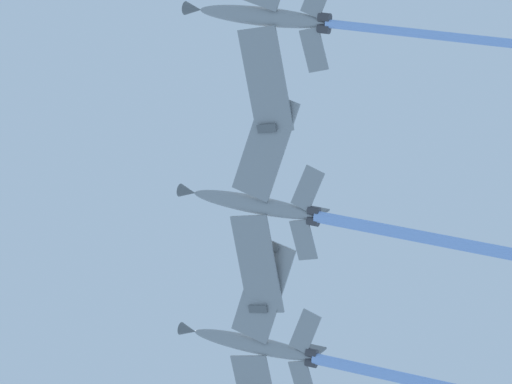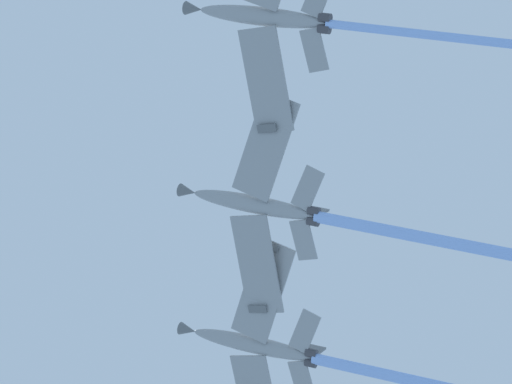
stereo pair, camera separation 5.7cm
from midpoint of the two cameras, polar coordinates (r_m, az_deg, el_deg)
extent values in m
ellipsoid|color=gray|center=(99.87, 0.29, 8.49)|extent=(6.87, 10.61, 6.79)
cone|color=#595E60|center=(103.08, -3.05, 8.84)|extent=(2.01, 2.31, 1.81)
ellipsoid|color=black|center=(101.36, -0.61, 8.62)|extent=(2.28, 3.02, 2.10)
cube|color=gray|center=(100.01, 0.48, 5.42)|extent=(9.54, 5.51, 1.85)
cube|color=#595E60|center=(100.64, 0.50, 3.10)|extent=(1.11, 1.77, 0.94)
cube|color=gray|center=(97.92, 2.82, 6.87)|extent=(3.85, 2.33, 0.98)
cube|color=#595E60|center=(99.05, 3.16, 8.24)|extent=(1.82, 3.08, 3.59)
cylinder|color=#38383D|center=(97.24, 3.34, 8.40)|extent=(1.31, 1.49, 1.17)
cylinder|color=#38383D|center=(97.32, 3.30, 7.88)|extent=(1.31, 1.49, 1.17)
cylinder|color=#8CB2F4|center=(92.95, 10.30, 7.27)|extent=(11.23, 19.41, 11.92)
ellipsoid|color=gray|center=(102.65, -0.13, -0.60)|extent=(6.94, 10.61, 6.73)
cone|color=#595E60|center=(105.73, -3.34, 0.03)|extent=(2.01, 2.31, 1.80)
ellipsoid|color=black|center=(104.09, -1.00, -0.34)|extent=(2.30, 3.02, 2.09)
cube|color=gray|center=(101.06, 0.46, 2.22)|extent=(8.80, 8.58, 1.84)
cube|color=#595E60|center=(100.32, 0.81, 4.50)|extent=(1.64, 1.68, 0.94)
cube|color=gray|center=(103.63, 0.04, -3.52)|extent=(9.55, 5.57, 1.84)
cube|color=#595E60|center=(104.88, 0.06, -5.67)|extent=(1.11, 1.78, 0.94)
cube|color=gray|center=(100.04, 2.50, 0.17)|extent=(3.67, 3.78, 0.97)
cube|color=gray|center=(101.17, 2.29, -2.33)|extent=(3.86, 2.35, 0.97)
cube|color=#595E60|center=(101.90, 2.63, -0.92)|extent=(1.84, 3.07, 3.59)
cylinder|color=#38383D|center=(100.07, 2.81, -0.93)|extent=(1.31, 1.49, 1.17)
cylinder|color=#38383D|center=(100.29, 2.76, -1.43)|extent=(1.31, 1.49, 1.17)
cylinder|color=#8CB2F4|center=(95.14, 11.58, -2.86)|extent=(14.92, 25.38, 15.48)
ellipsoid|color=gray|center=(106.75, -0.18, -7.38)|extent=(6.77, 10.76, 6.55)
cone|color=#595E60|center=(109.62, -3.33, -6.67)|extent=(1.99, 2.30, 1.79)
ellipsoid|color=black|center=(108.12, -1.04, -7.06)|extent=(2.26, 3.04, 2.05)
cube|color=gray|center=(104.57, 0.33, -4.77)|extent=(8.89, 8.50, 1.78)
cube|color=#595E60|center=(103.35, 0.62, -2.63)|extent=(1.64, 1.70, 0.91)
cube|color=gray|center=(104.03, 2.36, -6.75)|extent=(3.71, 3.76, 0.94)
cube|color=gray|center=(105.68, 2.22, -9.07)|extent=(3.84, 2.29, 0.94)
cube|color=#595E60|center=(106.11, 2.50, -7.66)|extent=(1.76, 3.08, 3.58)
cylinder|color=#38383D|center=(104.30, 2.68, -7.79)|extent=(1.30, 1.48, 1.16)
cylinder|color=#38383D|center=(104.63, 2.65, -8.25)|extent=(1.30, 1.48, 1.16)
camera|label=1|loc=(0.03, 89.98, -0.07)|focal=82.73mm
camera|label=2|loc=(0.03, -90.02, 0.07)|focal=82.73mm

